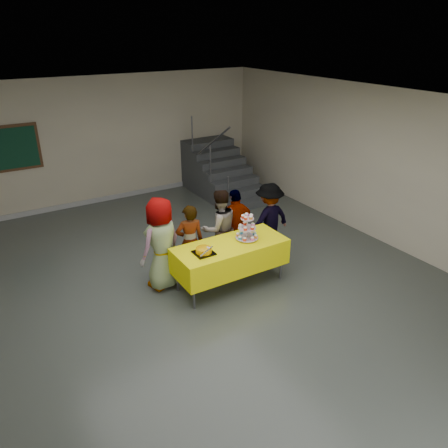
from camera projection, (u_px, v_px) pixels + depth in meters
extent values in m
plane|color=#4C514C|center=(206.00, 294.00, 7.13)|extent=(10.00, 10.00, 0.00)
cube|color=#BCB297|center=(102.00, 141.00, 10.39)|extent=(8.00, 0.04, 3.00)
cube|color=#BCB297|center=(386.00, 168.00, 8.41)|extent=(0.04, 10.00, 3.00)
cube|color=silver|center=(203.00, 107.00, 5.89)|extent=(8.00, 10.00, 0.04)
cube|color=#999999|center=(109.00, 198.00, 10.97)|extent=(7.90, 0.03, 0.12)
cylinder|color=#595960|center=(194.00, 288.00, 6.62)|extent=(0.04, 0.04, 0.73)
cylinder|color=#595960|center=(281.00, 260.00, 7.42)|extent=(0.04, 0.04, 0.73)
cylinder|color=#595960|center=(177.00, 272.00, 7.07)|extent=(0.04, 0.04, 0.73)
cylinder|color=#595960|center=(261.00, 247.00, 7.87)|extent=(0.04, 0.04, 0.73)
cube|color=#595960|center=(230.00, 246.00, 7.09)|extent=(1.80, 0.70, 0.02)
cube|color=#FFF305|center=(230.00, 256.00, 7.17)|extent=(1.88, 0.78, 0.44)
cylinder|color=silver|center=(247.00, 239.00, 7.25)|extent=(0.18, 0.18, 0.01)
cylinder|color=silver|center=(247.00, 227.00, 7.17)|extent=(0.02, 0.02, 0.42)
cylinder|color=silver|center=(247.00, 237.00, 7.24)|extent=(0.38, 0.38, 0.01)
cylinder|color=silver|center=(247.00, 228.00, 7.17)|extent=(0.30, 0.30, 0.01)
cylinder|color=silver|center=(247.00, 219.00, 7.10)|extent=(0.22, 0.22, 0.01)
cube|color=black|center=(204.00, 253.00, 6.79)|extent=(0.30, 0.30, 0.02)
cylinder|color=#EDA000|center=(204.00, 250.00, 6.77)|extent=(0.25, 0.25, 0.07)
ellipsoid|color=#EDA000|center=(204.00, 248.00, 6.75)|extent=(0.25, 0.25, 0.05)
ellipsoid|color=white|center=(207.00, 248.00, 6.74)|extent=(0.08, 0.08, 0.02)
cube|color=silver|center=(207.00, 251.00, 6.64)|extent=(0.30, 0.16, 0.04)
imported|color=slate|center=(161.00, 244.00, 7.06)|extent=(0.89, 0.72, 1.57)
imported|color=slate|center=(190.00, 242.00, 7.38)|extent=(0.54, 0.41, 1.33)
imported|color=slate|center=(219.00, 228.00, 7.75)|extent=(0.73, 0.58, 1.44)
imported|color=slate|center=(236.00, 225.00, 8.00)|extent=(0.80, 0.33, 1.36)
imported|color=slate|center=(269.00, 220.00, 8.14)|extent=(0.94, 0.57, 1.41)
cube|color=#424447|center=(248.00, 204.00, 10.51)|extent=(1.30, 0.30, 0.18)
cube|color=#424447|center=(241.00, 197.00, 10.71)|extent=(1.30, 0.30, 0.36)
cube|color=#424447|center=(235.00, 190.00, 10.90)|extent=(1.30, 0.30, 0.54)
cube|color=#424447|center=(228.00, 183.00, 11.10)|extent=(1.30, 0.30, 0.72)
cube|color=#424447|center=(222.00, 176.00, 11.29)|extent=(1.30, 0.30, 0.90)
cube|color=#424447|center=(216.00, 170.00, 11.49)|extent=(1.30, 0.30, 1.08)
cube|color=#424447|center=(210.00, 164.00, 11.69)|extent=(1.30, 0.30, 1.26)
cube|color=#424447|center=(205.00, 161.00, 11.92)|extent=(1.30, 0.30, 1.26)
cylinder|color=#595960|center=(228.00, 195.00, 10.04)|extent=(0.04, 0.04, 0.90)
cylinder|color=#595960|center=(210.00, 164.00, 10.44)|extent=(0.04, 0.04, 0.90)
cylinder|color=#595960|center=(192.00, 134.00, 10.91)|extent=(0.04, 0.04, 0.90)
cylinder|color=#595960|center=(209.00, 145.00, 10.29)|extent=(0.04, 1.85, 1.20)
cube|color=#472B16|center=(8.00, 149.00, 9.35)|extent=(1.30, 0.04, 1.00)
cube|color=#123A25|center=(8.00, 149.00, 9.33)|extent=(1.18, 0.02, 0.88)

